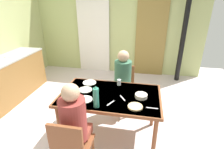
{
  "coord_description": "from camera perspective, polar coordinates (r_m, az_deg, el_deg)",
  "views": [
    {
      "loc": [
        0.86,
        -2.37,
        2.03
      ],
      "look_at": [
        0.41,
        -0.06,
        1.0
      ],
      "focal_mm": 28.08,
      "sensor_mm": 36.0,
      "label": 1
    }
  ],
  "objects": [
    {
      "name": "person_far_diner",
      "position": [
        3.1,
        3.51,
        -0.08
      ],
      "size": [
        0.3,
        0.37,
        0.77
      ],
      "rotation": [
        0.0,
        0.0,
        3.14
      ],
      "color": "#3A604E",
      "rests_on": "ground_plane"
    },
    {
      "name": "drinking_glass_by_far_diner",
      "position": [
        2.79,
        2.31,
        -2.57
      ],
      "size": [
        0.06,
        0.06,
        0.1
      ],
      "primitive_type": "cylinder",
      "color": "silver",
      "rests_on": "dining_table"
    },
    {
      "name": "door_wooden",
      "position": [
        4.92,
        12.44,
        11.06
      ],
      "size": [
        0.8,
        0.05,
        2.0
      ],
      "primitive_type": "cube",
      "color": "olive",
      "rests_on": "ground_plane"
    },
    {
      "name": "wall_back",
      "position": [
        5.01,
        1.15,
        16.18
      ],
      "size": [
        4.74,
        0.1,
        2.75
      ],
      "primitive_type": "cube",
      "color": "#B1BD76",
      "rests_on": "ground_plane"
    },
    {
      "name": "water_bottle_green_near",
      "position": [
        2.22,
        -5.23,
        -7.37
      ],
      "size": [
        0.07,
        0.07,
        0.3
      ],
      "color": "#32866F",
      "rests_on": "dining_table"
    },
    {
      "name": "drinking_glass_by_near_diner",
      "position": [
        2.6,
        -14.55,
        -5.4
      ],
      "size": [
        0.06,
        0.06,
        0.1
      ],
      "primitive_type": "cylinder",
      "color": "silver",
      "rests_on": "dining_table"
    },
    {
      "name": "dinner_plate_near_right",
      "position": [
        2.9,
        -7.35,
        -2.64
      ],
      "size": [
        0.22,
        0.22,
        0.01
      ],
      "primitive_type": "cylinder",
      "color": "white",
      "rests_on": "dining_table"
    },
    {
      "name": "dinner_plate_far_center",
      "position": [
        2.45,
        -8.76,
        -8.02
      ],
      "size": [
        0.2,
        0.2,
        0.01
      ],
      "primitive_type": "cylinder",
      "color": "white",
      "rests_on": "dining_table"
    },
    {
      "name": "cutlery_fork_near",
      "position": [
        2.31,
        12.94,
        -10.62
      ],
      "size": [
        0.15,
        0.02,
        0.0
      ],
      "primitive_type": "cube",
      "rotation": [
        0.0,
        0.0,
        3.14
      ],
      "color": "silver",
      "rests_on": "dining_table"
    },
    {
      "name": "curtain_panel",
      "position": [
        5.08,
        -6.05,
        13.66
      ],
      "size": [
        0.9,
        0.03,
        2.31
      ],
      "primitive_type": "cube",
      "color": "white",
      "rests_on": "ground_plane"
    },
    {
      "name": "stove_pipe_column",
      "position": [
        4.67,
        22.61,
        13.91
      ],
      "size": [
        0.12,
        0.12,
        2.75
      ],
      "primitive_type": "cylinder",
      "color": "black",
      "rests_on": "ground_plane"
    },
    {
      "name": "chair_far_diner",
      "position": [
        3.34,
        3.71,
        -3.62
      ],
      "size": [
        0.4,
        0.4,
        0.87
      ],
      "rotation": [
        0.0,
        0.0,
        3.14
      ],
      "color": "brown",
      "rests_on": "ground_plane"
    },
    {
      "name": "chair_near_diner",
      "position": [
        2.17,
        -13.11,
        -21.79
      ],
      "size": [
        0.4,
        0.4,
        0.87
      ],
      "color": "brown",
      "rests_on": "ground_plane"
    },
    {
      "name": "serving_bowl_center",
      "position": [
        2.49,
        9.47,
        -6.89
      ],
      "size": [
        0.17,
        0.17,
        0.05
      ],
      "primitive_type": "cylinder",
      "color": "silver",
      "rests_on": "dining_table"
    },
    {
      "name": "cutlery_knife_far",
      "position": [
        2.46,
        3.47,
        -7.69
      ],
      "size": [
        0.1,
        0.13,
        0.0
      ],
      "primitive_type": "cube",
      "rotation": [
        0.0,
        0.0,
        2.16
      ],
      "color": "silver",
      "rests_on": "dining_table"
    },
    {
      "name": "dinner_plate_near_left",
      "position": [
        2.69,
        -8.68,
        -4.94
      ],
      "size": [
        0.2,
        0.2,
        0.01
      ],
      "primitive_type": "cylinder",
      "color": "white",
      "rests_on": "dining_table"
    },
    {
      "name": "dining_table",
      "position": [
        2.59,
        -0.64,
        -7.88
      ],
      "size": [
        1.45,
        0.88,
        0.75
      ],
      "color": "brown",
      "rests_on": "ground_plane"
    },
    {
      "name": "kitchen_counter",
      "position": [
        4.21,
        -31.8,
        -2.09
      ],
      "size": [
        0.61,
        2.11,
        0.91
      ],
      "color": "olive",
      "rests_on": "ground_plane"
    },
    {
      "name": "bread_plate_sliced",
      "position": [
        2.29,
        7.55,
        -10.32
      ],
      "size": [
        0.19,
        0.19,
        0.02
      ],
      "primitive_type": "cylinder",
      "color": "#DBB77A",
      "rests_on": "dining_table"
    },
    {
      "name": "cutlery_knife_near",
      "position": [
        2.35,
        -0.47,
        -9.31
      ],
      "size": [
        0.08,
        0.14,
        0.0
      ],
      "primitive_type": "cube",
      "rotation": [
        0.0,
        0.0,
        1.09
      ],
      "color": "silver",
      "rests_on": "dining_table"
    },
    {
      "name": "person_near_diner",
      "position": [
        2.08,
        -12.34,
        -13.72
      ],
      "size": [
        0.3,
        0.37,
        0.77
      ],
      "color": "brown",
      "rests_on": "ground_plane"
    },
    {
      "name": "ground_plane",
      "position": [
        3.23,
        -7.12,
        -15.38
      ],
      "size": [
        6.55,
        6.55,
        0.0
      ],
      "primitive_type": "plane",
      "color": "silver"
    }
  ]
}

